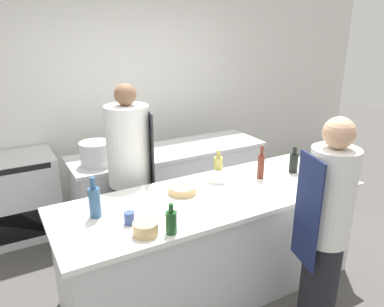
{
  "coord_description": "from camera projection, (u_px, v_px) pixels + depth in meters",
  "views": [
    {
      "loc": [
        -1.51,
        -2.34,
        2.23
      ],
      "look_at": [
        0.0,
        0.35,
        1.15
      ],
      "focal_mm": 35.0,
      "sensor_mm": 36.0,
      "label": 1
    }
  ],
  "objects": [
    {
      "name": "wall_back",
      "position": [
        122.0,
        93.0,
        4.65
      ],
      "size": [
        8.0,
        0.06,
        2.8
      ],
      "color": "silver",
      "rests_on": "ground_plane"
    },
    {
      "name": "stockpot",
      "position": [
        96.0,
        153.0,
        3.68
      ],
      "size": [
        0.31,
        0.31,
        0.23
      ],
      "color": "silver",
      "rests_on": "pass_counter"
    },
    {
      "name": "cutting_board",
      "position": [
        156.0,
        210.0,
        2.79
      ],
      "size": [
        0.29,
        0.19,
        0.01
      ],
      "color": "white",
      "rests_on": "prep_counter"
    },
    {
      "name": "bowl_prep_small",
      "position": [
        217.0,
        178.0,
        3.31
      ],
      "size": [
        0.18,
        0.18,
        0.07
      ],
      "color": "white",
      "rests_on": "prep_counter"
    },
    {
      "name": "bottle_wine",
      "position": [
        218.0,
        165.0,
        3.43
      ],
      "size": [
        0.08,
        0.08,
        0.24
      ],
      "color": "#B2A84C",
      "rests_on": "prep_counter"
    },
    {
      "name": "bottle_cooking_oil",
      "position": [
        171.0,
        222.0,
        2.48
      ],
      "size": [
        0.08,
        0.08,
        0.22
      ],
      "color": "#19471E",
      "rests_on": "prep_counter"
    },
    {
      "name": "bowl_mixing_large",
      "position": [
        146.0,
        228.0,
        2.48
      ],
      "size": [
        0.17,
        0.17,
        0.09
      ],
      "color": "tan",
      "rests_on": "prep_counter"
    },
    {
      "name": "bottle_olive_oil",
      "position": [
        294.0,
        162.0,
        3.49
      ],
      "size": [
        0.08,
        0.08,
        0.25
      ],
      "color": "black",
      "rests_on": "prep_counter"
    },
    {
      "name": "oven_range",
      "position": [
        11.0,
        198.0,
        4.0
      ],
      "size": [
        0.96,
        0.62,
        0.91
      ],
      "color": "silver",
      "rests_on": "ground_plane"
    },
    {
      "name": "ground_plane",
      "position": [
        211.0,
        285.0,
        3.36
      ],
      "size": [
        16.0,
        16.0,
        0.0
      ],
      "primitive_type": "plane",
      "color": "#4C4947"
    },
    {
      "name": "bottle_sauce",
      "position": [
        95.0,
        201.0,
        2.68
      ],
      "size": [
        0.09,
        0.09,
        0.31
      ],
      "color": "#2D5175",
      "rests_on": "prep_counter"
    },
    {
      "name": "bowl_ceramic_blue",
      "position": [
        182.0,
        189.0,
        3.08
      ],
      "size": [
        0.24,
        0.24,
        0.06
      ],
      "color": "tan",
      "rests_on": "prep_counter"
    },
    {
      "name": "cup",
      "position": [
        129.0,
        218.0,
        2.6
      ],
      "size": [
        0.07,
        0.07,
        0.09
      ],
      "color": "#33477F",
      "rests_on": "prep_counter"
    },
    {
      "name": "pass_counter",
      "position": [
        171.0,
        186.0,
        4.31
      ],
      "size": [
        2.21,
        0.66,
        0.9
      ],
      "color": "silver",
      "rests_on": "ground_plane"
    },
    {
      "name": "bottle_vinegar",
      "position": [
        261.0,
        165.0,
        3.35
      ],
      "size": [
        0.06,
        0.06,
        0.3
      ],
      "color": "#5B2319",
      "rests_on": "prep_counter"
    },
    {
      "name": "chef_at_stove",
      "position": [
        130.0,
        176.0,
        3.51
      ],
      "size": [
        0.45,
        0.43,
        1.74
      ],
      "rotation": [
        0.0,
        0.0,
        -1.83
      ],
      "color": "black",
      "rests_on": "ground_plane"
    },
    {
      "name": "prep_counter",
      "position": [
        212.0,
        242.0,
        3.21
      ],
      "size": [
        2.58,
        0.9,
        0.9
      ],
      "color": "silver",
      "rests_on": "ground_plane"
    },
    {
      "name": "chef_at_prep_near",
      "position": [
        325.0,
        231.0,
        2.64
      ],
      "size": [
        0.37,
        0.35,
        1.67
      ],
      "rotation": [
        0.0,
        0.0,
        1.29
      ],
      "color": "black",
      "rests_on": "ground_plane"
    }
  ]
}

